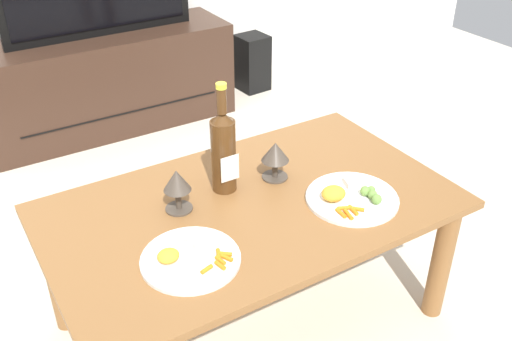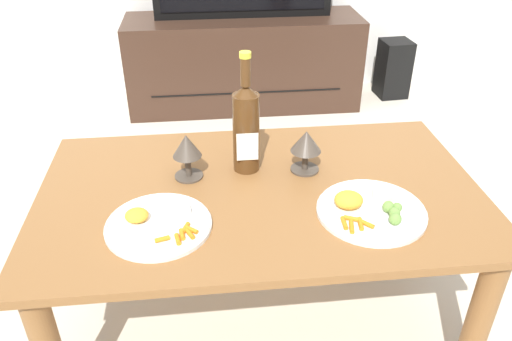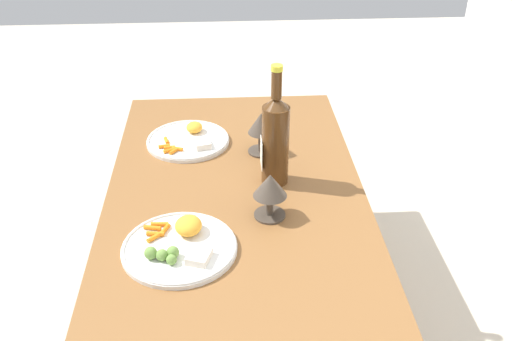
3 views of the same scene
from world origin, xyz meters
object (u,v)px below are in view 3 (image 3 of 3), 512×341
Objects in this scene: dining_table at (236,210)px; goblet_left at (261,126)px; dinner_plate_left at (189,140)px; wine_bottle at (275,138)px; goblet_right at (270,188)px; dinner_plate_right at (180,245)px.

goblet_left is (-0.21, 0.09, 0.18)m from dining_table.
goblet_left is at bearing 71.86° from dinner_plate_left.
wine_bottle is (-0.03, 0.12, 0.23)m from dining_table.
goblet_right is (0.18, -0.03, -0.06)m from wine_bottle.
dining_table is 0.29m from goblet_left.
dining_table is 0.24m from goblet_right.
goblet_left reaches higher than goblet_right.
dinner_plate_right is at bearing -41.00° from wine_bottle.
wine_bottle is 1.26× the size of dinner_plate_right.
goblet_right is 0.48× the size of dinner_plate_left.
wine_bottle is 0.43m from dinner_plate_right.
wine_bottle reaches higher than goblet_right.
dinner_plate_right reaches higher than dinner_plate_left.
dining_table is at bearing -23.49° from goblet_left.
wine_bottle is at bearing 103.78° from dining_table.
dinner_plate_right is at bearing -61.11° from goblet_right.
goblet_right reaches higher than dinner_plate_right.
goblet_right is at bearing 118.89° from dinner_plate_right.
dinner_plate_right is (0.13, -0.24, -0.08)m from goblet_right.
dining_table is at bearing 151.83° from dinner_plate_right.
wine_bottle is at bearing 9.36° from goblet_left.
dinner_plate_right reaches higher than dining_table.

